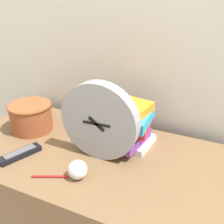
{
  "coord_description": "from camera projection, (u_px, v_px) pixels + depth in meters",
  "views": [
    {
      "loc": [
        0.43,
        -0.45,
        1.29
      ],
      "look_at": [
        0.07,
        0.34,
        0.87
      ],
      "focal_mm": 42.0,
      "sensor_mm": 36.0,
      "label": 1
    }
  ],
  "objects": [
    {
      "name": "wall_back",
      "position": [
        126.0,
        9.0,
        1.08
      ],
      "size": [
        6.0,
        0.04,
        2.4
      ],
      "color": "silver",
      "rests_on": "ground_plane"
    },
    {
      "name": "desk",
      "position": [
        92.0,
        218.0,
        1.17
      ],
      "size": [
        1.05,
        0.56,
        0.71
      ],
      "color": "brown",
      "rests_on": "ground_plane"
    },
    {
      "name": "desk_clock",
      "position": [
        99.0,
        121.0,
        0.93
      ],
      "size": [
        0.29,
        0.05,
        0.29
      ],
      "color": "#99999E",
      "rests_on": "desk"
    },
    {
      "name": "book_stack",
      "position": [
        122.0,
        124.0,
        1.04
      ],
      "size": [
        0.25,
        0.22,
        0.18
      ],
      "color": "white",
      "rests_on": "desk"
    },
    {
      "name": "basket",
      "position": [
        31.0,
        116.0,
        1.15
      ],
      "size": [
        0.19,
        0.19,
        0.12
      ],
      "color": "#994C28",
      "rests_on": "desk"
    },
    {
      "name": "tv_remote",
      "position": [
        20.0,
        154.0,
        0.98
      ],
      "size": [
        0.1,
        0.16,
        0.02
      ],
      "color": "black",
      "rests_on": "desk"
    },
    {
      "name": "crumpled_paper_ball",
      "position": [
        78.0,
        170.0,
        0.87
      ],
      "size": [
        0.07,
        0.07,
        0.07
      ],
      "color": "white",
      "rests_on": "desk"
    },
    {
      "name": "pen",
      "position": [
        50.0,
        176.0,
        0.88
      ],
      "size": [
        0.12,
        0.06,
        0.01
      ],
      "color": "#B21E1E",
      "rests_on": "desk"
    }
  ]
}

